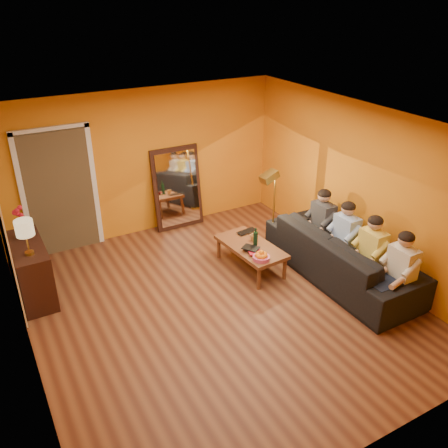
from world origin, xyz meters
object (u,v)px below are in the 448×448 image
dog (336,266)px  sideboard (32,270)px  person_mid_right (345,238)px  laptop (249,233)px  person_far_right (322,224)px  vase (22,232)px  wine_bottle (255,237)px  table_lamp (26,238)px  person_far_left (401,272)px  sofa (342,255)px  coffee_table (250,257)px  mirror_frame (177,188)px  floor_lamp (274,212)px  tumbler (253,238)px  person_mid_left (371,254)px

dog → sideboard: bearing=176.8°
person_mid_right → laptop: size_ratio=3.48×
person_far_right → vase: 4.60m
person_mid_right → wine_bottle: bearing=146.9°
table_lamp → person_mid_right: table_lamp is taller
person_far_left → vase: 5.35m
sofa → person_mid_right: (0.13, 0.10, 0.22)m
table_lamp → coffee_table: (3.16, -0.60, -0.90)m
mirror_frame → coffee_table: mirror_frame is taller
coffee_table → floor_lamp: size_ratio=0.85×
laptop → mirror_frame: bearing=100.6°
floor_lamp → dog: 1.40m
laptop → vase: 3.47m
dog → vase: vase is taller
person_far_left → laptop: (-1.03, 2.26, -0.18)m
coffee_table → vase: (-3.16, 1.15, 0.73)m
sideboard → wine_bottle: size_ratio=3.81×
floor_lamp → wine_bottle: bearing=-153.6°
mirror_frame → wine_bottle: (0.42, -2.03, -0.18)m
coffee_table → table_lamp: bearing=164.8°
wine_bottle → dog: bearing=-48.6°
dog → person_far_left: (0.32, -0.91, 0.30)m
wine_bottle → sideboard: bearing=163.5°
mirror_frame → laptop: (0.55, -1.63, -0.33)m
coffee_table → floor_lamp: bearing=21.7°
person_far_left → vase: person_far_left is taller
floor_lamp → laptop: floor_lamp is taller
coffee_table → mirror_frame: bearing=96.1°
mirror_frame → person_far_left: 4.20m
vase → coffee_table: bearing=-20.1°
dog → laptop: dog is taller
sofa → laptop: bearing=35.6°
vase → mirror_frame: bearing=16.6°
floor_lamp → tumbler: floor_lamp is taller
coffee_table → dog: dog is taller
wine_bottle → tumbler: (0.07, 0.17, -0.11)m
sofa → person_mid_left: bearing=-163.9°
table_lamp → person_far_left: table_lamp is taller
person_mid_right → laptop: 1.56m
person_mid_left → person_mid_right: bearing=90.0°
mirror_frame → person_mid_right: size_ratio=1.25×
dog → person_mid_left: bearing=-25.9°
coffee_table → person_far_left: size_ratio=1.00×
sofa → vase: vase is taller
sideboard → dog: sideboard is taller
tumbler → mirror_frame: bearing=104.7°
dog → laptop: size_ratio=1.74×
table_lamp → wine_bottle: bearing=-11.5°
sideboard → tumbler: size_ratio=11.29×
sofa → vase: (-4.24, 2.06, 0.55)m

